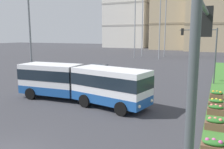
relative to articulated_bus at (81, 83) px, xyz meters
The scene contains 11 objects.
articulated_bus is the anchor object (origin of this frame).
car_navy_sedan 12.70m from the articulated_bus, 111.13° to the left, with size 4.48×2.19×1.58m.
flower_planter_1 11.56m from the articulated_bus, 26.69° to the right, with size 1.10×0.56×0.74m.
flower_planter_2 10.54m from the articulated_bus, 11.19° to the right, with size 1.10×0.56×0.74m.
flower_planter_3 10.38m from the articulated_bus, ahead, with size 1.10×0.56×0.74m.
flower_planter_4 10.65m from the articulated_bus, 13.86° to the left, with size 1.10×0.56×0.74m.
flower_planter_5 11.63m from the articulated_bus, 27.34° to the left, with size 1.10×0.56×0.74m.
traffic_light_far_right 15.31m from the articulated_bus, 55.33° to the left, with size 4.08×0.28×6.30m.
traffic_light_near_right 15.39m from the articulated_bus, 49.41° to the right, with size 0.28×3.49×6.27m.
streetlight_left 8.27m from the articulated_bus, 164.31° to the left, with size 0.70×0.28×10.16m.
apartment_tower_west 94.31m from the articulated_bus, 107.91° to the left, with size 19.39×17.07×37.45m.
Camera 1 is at (8.75, -6.84, 5.52)m, focal length 38.08 mm.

